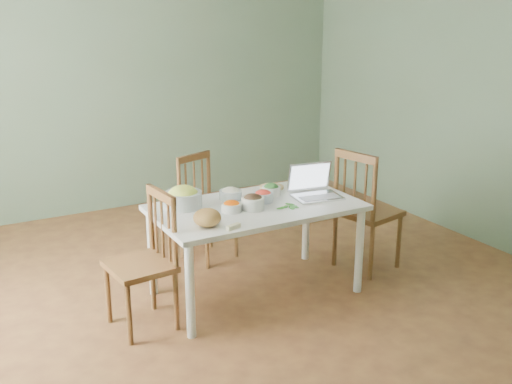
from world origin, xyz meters
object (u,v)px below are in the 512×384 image
chair_left (140,263)px  laptop (318,182)px  bread_boule (207,218)px  dining_table (256,250)px  bowl_squash (183,197)px  chair_right (368,209)px  chair_far (208,208)px

chair_left → laptop: laptop is taller
chair_left → bread_boule: size_ratio=5.04×
dining_table → bowl_squash: (-0.48, 0.21, 0.43)m
bowl_squash → bread_boule: bearing=-91.9°
chair_right → bowl_squash: chair_right is taller
bread_boule → laptop: 1.00m
bread_boule → chair_right: bearing=7.8°
chair_left → laptop: bearing=84.0°
chair_far → chair_left: size_ratio=0.95×
chair_right → bread_boule: chair_right is taller
bowl_squash → laptop: size_ratio=0.76×
dining_table → chair_left: (-0.92, -0.06, 0.12)m
dining_table → chair_left: chair_left is taller
chair_right → dining_table: bearing=76.6°
chair_left → bowl_squash: 0.60m
chair_right → laptop: 0.63m
chair_far → bowl_squash: bearing=-146.4°
chair_left → bread_boule: bearing=63.2°
chair_far → dining_table: bearing=-106.4°
chair_right → laptop: chair_right is taller
chair_right → bread_boule: bearing=85.4°
laptop → dining_table: bearing=179.8°
dining_table → bowl_squash: 0.67m
dining_table → bowl_squash: size_ratio=5.59×
bowl_squash → laptop: 1.01m
laptop → bread_boule: bearing=-162.6°
chair_far → bread_boule: 1.16m
dining_table → laptop: (0.49, -0.07, 0.47)m
chair_left → chair_right: 1.95m
chair_far → bowl_squash: size_ratio=3.34×
chair_left → bread_boule: 0.54m
chair_left → chair_right: chair_right is taller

